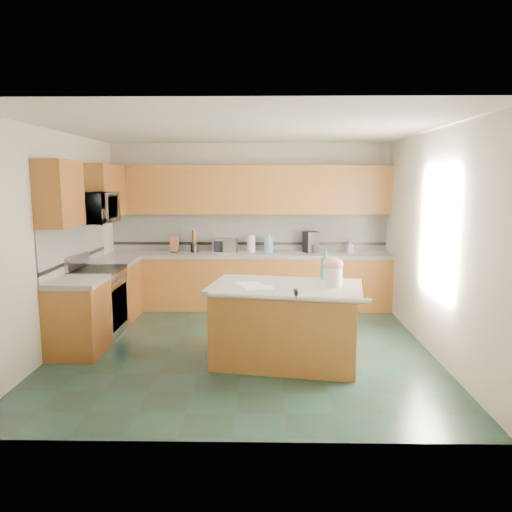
{
  "coord_description": "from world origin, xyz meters",
  "views": [
    {
      "loc": [
        0.26,
        -6.05,
        2.09
      ],
      "look_at": [
        0.15,
        0.35,
        1.12
      ],
      "focal_mm": 35.0,
      "sensor_mm": 36.0,
      "label": 1
    }
  ],
  "objects_px": {
    "soap_bottle_island": "(326,265)",
    "coffee_maker": "(311,242)",
    "treat_jar": "(333,277)",
    "island_base": "(285,326)",
    "toaster_oven": "(225,246)",
    "island_top": "(286,287)",
    "knife_block": "(175,245)"
  },
  "relations": [
    {
      "from": "island_base",
      "to": "island_top",
      "type": "xyz_separation_m",
      "value": [
        0.0,
        0.0,
        0.46
      ]
    },
    {
      "from": "treat_jar",
      "to": "knife_block",
      "type": "relative_size",
      "value": 0.91
    },
    {
      "from": "treat_jar",
      "to": "island_base",
      "type": "bearing_deg",
      "value": 169.94
    },
    {
      "from": "treat_jar",
      "to": "coffee_maker",
      "type": "distance_m",
      "value": 2.65
    },
    {
      "from": "knife_block",
      "to": "toaster_oven",
      "type": "distance_m",
      "value": 0.83
    },
    {
      "from": "coffee_maker",
      "to": "knife_block",
      "type": "bearing_deg",
      "value": 158.19
    },
    {
      "from": "toaster_oven",
      "to": "treat_jar",
      "type": "bearing_deg",
      "value": -59.0
    },
    {
      "from": "soap_bottle_island",
      "to": "toaster_oven",
      "type": "relative_size",
      "value": 0.9
    },
    {
      "from": "island_base",
      "to": "toaster_oven",
      "type": "bearing_deg",
      "value": 119.05
    },
    {
      "from": "island_top",
      "to": "island_base",
      "type": "bearing_deg",
      "value": -170.22
    },
    {
      "from": "island_top",
      "to": "knife_block",
      "type": "distance_m",
      "value": 3.09
    },
    {
      "from": "island_base",
      "to": "toaster_oven",
      "type": "height_order",
      "value": "toaster_oven"
    },
    {
      "from": "treat_jar",
      "to": "coffee_maker",
      "type": "xyz_separation_m",
      "value": [
        -0.01,
        2.65,
        0.06
      ]
    },
    {
      "from": "island_top",
      "to": "treat_jar",
      "type": "height_order",
      "value": "treat_jar"
    },
    {
      "from": "treat_jar",
      "to": "coffee_maker",
      "type": "bearing_deg",
      "value": 86.86
    },
    {
      "from": "knife_block",
      "to": "coffee_maker",
      "type": "relative_size",
      "value": 0.7
    },
    {
      "from": "soap_bottle_island",
      "to": "coffee_maker",
      "type": "height_order",
      "value": "soap_bottle_island"
    },
    {
      "from": "treat_jar",
      "to": "coffee_maker",
      "type": "relative_size",
      "value": 0.64
    },
    {
      "from": "island_top",
      "to": "coffee_maker",
      "type": "bearing_deg",
      "value": 88.49
    },
    {
      "from": "soap_bottle_island",
      "to": "coffee_maker",
      "type": "bearing_deg",
      "value": 84.07
    },
    {
      "from": "island_top",
      "to": "coffee_maker",
      "type": "xyz_separation_m",
      "value": [
        0.52,
        2.58,
        0.2
      ]
    },
    {
      "from": "soap_bottle_island",
      "to": "toaster_oven",
      "type": "distance_m",
      "value": 2.63
    },
    {
      "from": "knife_block",
      "to": "coffee_maker",
      "type": "distance_m",
      "value": 2.24
    },
    {
      "from": "soap_bottle_island",
      "to": "knife_block",
      "type": "distance_m",
      "value": 3.15
    },
    {
      "from": "treat_jar",
      "to": "toaster_oven",
      "type": "xyz_separation_m",
      "value": [
        -1.41,
        2.62,
        0.0
      ]
    },
    {
      "from": "island_top",
      "to": "soap_bottle_island",
      "type": "height_order",
      "value": "soap_bottle_island"
    },
    {
      "from": "toaster_oven",
      "to": "coffee_maker",
      "type": "distance_m",
      "value": 1.41
    },
    {
      "from": "coffee_maker",
      "to": "soap_bottle_island",
      "type": "bearing_deg",
      "value": -113.31
    },
    {
      "from": "soap_bottle_island",
      "to": "toaster_oven",
      "type": "height_order",
      "value": "soap_bottle_island"
    },
    {
      "from": "island_top",
      "to": "treat_jar",
      "type": "relative_size",
      "value": 7.76
    },
    {
      "from": "treat_jar",
      "to": "toaster_oven",
      "type": "bearing_deg",
      "value": 115.14
    },
    {
      "from": "treat_jar",
      "to": "island_top",
      "type": "bearing_deg",
      "value": 169.94
    }
  ]
}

